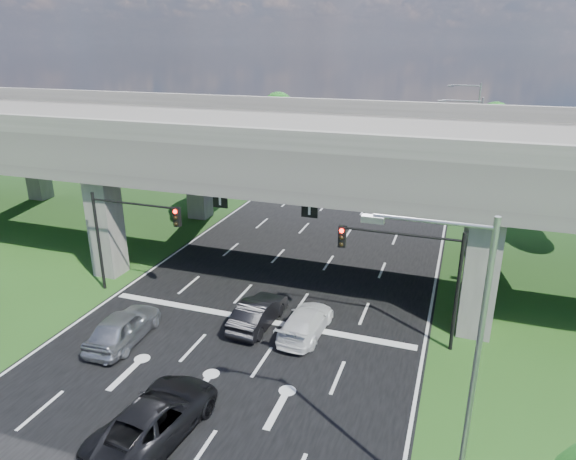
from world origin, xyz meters
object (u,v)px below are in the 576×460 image
Objects in this scene: streetlight_beyond at (472,123)px; signal_right at (411,264)px; car_dark at (258,313)px; car_white at (306,322)px; car_trailing at (156,418)px; signal_left at (128,227)px; streetlight_near at (461,360)px; car_silver at (123,327)px; streetlight_far at (471,151)px.

signal_right is at bearing -93.61° from streetlight_beyond.
signal_right is at bearing -169.61° from car_dark.
streetlight_beyond is 2.24× the size of car_dark.
car_white is 9.23m from car_trailing.
car_white is (10.81, -0.94, -3.49)m from signal_left.
streetlight_near is 2.24× the size of car_dark.
car_white is at bearing -168.98° from signal_right.
streetlight_far is at bearing -125.59° from car_silver.
streetlight_far is 1.00× the size of streetlight_beyond.
signal_left is at bearing 180.00° from signal_right.
signal_right is 12.95m from car_trailing.
streetlight_near is at bearing -90.00° from streetlight_far.
car_trailing is (-10.27, -45.67, -5.03)m from streetlight_beyond.
car_trailing reaches higher than car_dark.
car_dark is (-9.69, -21.00, -5.08)m from streetlight_far.
streetlight_far is 29.43m from car_silver.
streetlight_near reaches higher than signal_right.
car_white is 0.81× the size of car_trailing.
car_trailing is at bearing -129.75° from signal_right.
signal_right is at bearing -164.47° from car_silver.
signal_right is 1.06× the size of car_trailing.
signal_left is 0.60× the size of streetlight_far.
streetlight_near reaches higher than signal_left.
signal_right is 20.25m from streetlight_far.
car_dark is at bearing -6.54° from signal_left.
car_silver is 7.19m from car_trailing.
streetlight_beyond is (17.92, 36.06, 1.66)m from signal_left.
signal_left is at bearing -3.39° from car_dark.
streetlight_beyond is at bearing 90.00° from streetlight_near.
car_silver is at bearing -60.58° from signal_left.
streetlight_far is (0.00, 30.00, 0.00)m from streetlight_near.
streetlight_far reaches higher than car_dark.
streetlight_far is at bearing -106.46° from car_white.
car_silver is at bearing 35.56° from car_dark.
signal_right is 1.26× the size of car_silver.
car_trailing is (-10.27, -29.67, -5.03)m from streetlight_far.
streetlight_near is at bearing 157.02° from car_silver.
streetlight_beyond is (2.27, 36.06, 1.66)m from signal_right.
streetlight_far is 2.16× the size of car_white.
streetlight_near is at bearing -77.12° from signal_right.
car_silver is at bearing 160.63° from streetlight_near.
car_white is (-7.12, -37.00, -5.15)m from streetlight_beyond.
car_white is (-4.84, -0.94, -3.49)m from signal_right.
car_dark is at bearing 137.12° from streetlight_near.
streetlight_beyond reaches higher than signal_right.
streetlight_beyond is at bearing -114.33° from car_silver.
car_dark is 0.96× the size of car_white.
car_dark is at bearing 2.26° from car_white.
signal_right is 1.30× the size of car_white.
car_silver is at bearing 25.84° from car_white.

